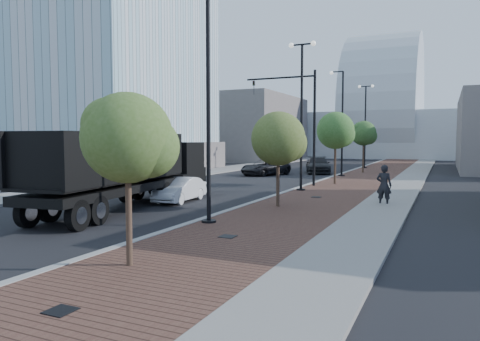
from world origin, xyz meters
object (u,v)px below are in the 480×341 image
at_px(white_sedan, 180,190).
at_px(pedestrian, 384,185).
at_px(dump_truck, 149,173).
at_px(dark_car_mid, 265,167).

distance_m(white_sedan, pedestrian, 10.44).
height_order(dump_truck, white_sedan, dump_truck).
bearing_deg(dump_truck, white_sedan, 22.30).
distance_m(dump_truck, pedestrian, 12.00).
bearing_deg(dark_car_mid, dump_truck, -67.18).
relative_size(white_sedan, dark_car_mid, 0.76).
distance_m(dark_car_mid, pedestrian, 19.69).
relative_size(dump_truck, dark_car_mid, 2.69).
xyz_separation_m(white_sedan, dark_car_mid, (-2.33, 18.25, 0.07)).
relative_size(dump_truck, pedestrian, 6.71).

